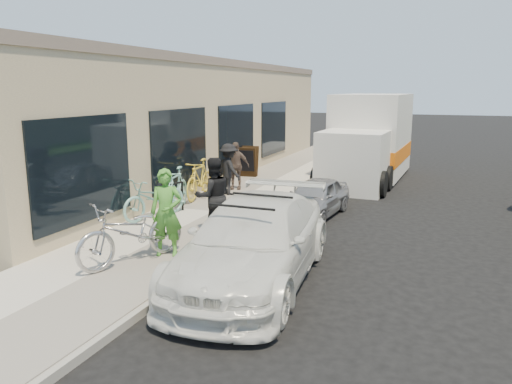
% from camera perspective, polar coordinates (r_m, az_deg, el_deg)
% --- Properties ---
extents(ground, '(120.00, 120.00, 0.00)m').
position_cam_1_polar(ground, '(9.55, -2.00, -8.17)').
color(ground, black).
rests_on(ground, ground).
extents(sidewalk, '(3.00, 34.00, 0.15)m').
position_cam_1_polar(sidewalk, '(12.94, -4.91, -2.52)').
color(sidewalk, '#B5AFA3').
rests_on(sidewalk, ground).
extents(curb, '(0.12, 34.00, 0.13)m').
position_cam_1_polar(curb, '(12.35, 1.57, -3.21)').
color(curb, gray).
rests_on(curb, ground).
extents(storefront, '(3.60, 20.00, 4.22)m').
position_cam_1_polar(storefront, '(18.50, -7.28, 8.15)').
color(storefront, '#C9B38C').
rests_on(storefront, ground).
extents(bike_rack, '(0.19, 0.53, 0.77)m').
position_cam_1_polar(bike_rack, '(12.87, -9.22, -0.25)').
color(bike_rack, black).
rests_on(bike_rack, sidewalk).
extents(sandwich_board, '(0.73, 0.74, 1.06)m').
position_cam_1_polar(sandwich_board, '(17.89, -0.91, 3.52)').
color(sandwich_board, black).
rests_on(sandwich_board, sidewalk).
extents(sedan_white, '(2.33, 4.97, 1.44)m').
position_cam_1_polar(sedan_white, '(8.48, -0.25, -5.75)').
color(sedan_white, white).
rests_on(sedan_white, ground).
extents(sedan_silver, '(1.45, 2.98, 0.98)m').
position_cam_1_polar(sedan_silver, '(12.99, 6.81, -0.61)').
color(sedan_silver, gray).
rests_on(sedan_silver, ground).
extents(moving_truck, '(2.56, 6.30, 3.05)m').
position_cam_1_polar(moving_truck, '(18.56, 12.74, 5.59)').
color(moving_truck, silver).
rests_on(moving_truck, ground).
extents(tandem_bike, '(1.54, 2.32, 1.15)m').
position_cam_1_polar(tandem_bike, '(9.24, -13.96, -4.46)').
color(tandem_bike, '#B7B7BA').
rests_on(tandem_bike, sidewalk).
extents(woman_rider, '(0.70, 0.57, 1.65)m').
position_cam_1_polar(woman_rider, '(9.47, -10.21, -2.34)').
color(woman_rider, '#448C2E').
rests_on(woman_rider, sidewalk).
extents(man_standing, '(1.02, 1.02, 1.67)m').
position_cam_1_polar(man_standing, '(10.75, -4.95, -0.47)').
color(man_standing, black).
rests_on(man_standing, sidewalk).
extents(cruiser_bike_a, '(0.91, 1.92, 1.11)m').
position_cam_1_polar(cruiser_bike_a, '(13.01, -9.11, 0.31)').
color(cruiser_bike_a, '#7DBBB1').
rests_on(cruiser_bike_a, sidewalk).
extents(cruiser_bike_b, '(1.16, 2.02, 1.00)m').
position_cam_1_polar(cruiser_bike_b, '(12.35, -11.47, -0.65)').
color(cruiser_bike_b, '#7DBBB1').
rests_on(cruiser_bike_b, sidewalk).
extents(cruiser_bike_c, '(0.69, 1.90, 1.12)m').
position_cam_1_polar(cruiser_bike_c, '(14.37, -6.45, 1.47)').
color(cruiser_bike_c, gold).
rests_on(cruiser_bike_c, sidewalk).
extents(bystander_a, '(1.13, 1.00, 1.52)m').
position_cam_1_polar(bystander_a, '(14.79, -3.13, 2.62)').
color(bystander_a, black).
rests_on(bystander_a, sidewalk).
extents(bystander_b, '(0.93, 0.57, 1.48)m').
position_cam_1_polar(bystander_b, '(15.60, -2.37, 3.03)').
color(bystander_b, brown).
rests_on(bystander_b, sidewalk).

